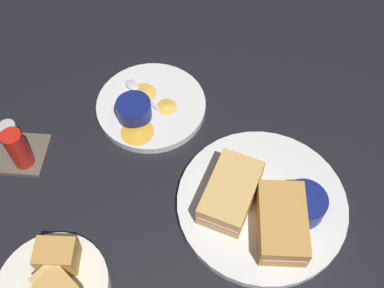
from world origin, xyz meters
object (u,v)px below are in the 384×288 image
(plate_sandwich_main, at_px, (262,203))
(condiment_caddy, at_px, (18,148))
(spoon_by_dark_ramekin, at_px, (267,203))
(ramekin_light_gravy, at_px, (134,109))
(spoon_by_gravy_ramekin, at_px, (136,89))
(bread_basket_rear, at_px, (55,285))
(plate_chips_companion, at_px, (151,106))
(ramekin_dark_sauce, at_px, (303,204))
(sandwich_half_near, at_px, (231,192))
(sandwich_half_far, at_px, (282,223))

(plate_sandwich_main, height_order, condiment_caddy, condiment_caddy)
(spoon_by_dark_ramekin, xyz_separation_m, ramekin_light_gravy, (0.17, 0.25, 0.02))
(spoon_by_gravy_ramekin, height_order, condiment_caddy, condiment_caddy)
(bread_basket_rear, bearing_deg, spoon_by_gravy_ramekin, -9.02)
(ramekin_light_gravy, bearing_deg, plate_chips_companion, -39.81)
(ramekin_dark_sauce, bearing_deg, ramekin_light_gravy, 60.64)
(ramekin_dark_sauce, relative_size, spoon_by_gravy_ramekin, 0.93)
(spoon_by_dark_ramekin, distance_m, ramekin_light_gravy, 0.31)
(ramekin_dark_sauce, height_order, condiment_caddy, condiment_caddy)
(sandwich_half_near, bearing_deg, ramekin_light_gravy, 48.98)
(spoon_by_dark_ramekin, bearing_deg, plate_sandwich_main, 53.10)
(plate_chips_companion, xyz_separation_m, bread_basket_rear, (-0.37, 0.10, 0.02))
(plate_sandwich_main, bearing_deg, ramekin_dark_sauce, -98.79)
(spoon_by_dark_ramekin, bearing_deg, bread_basket_rear, 117.54)
(sandwich_half_near, distance_m, sandwich_half_far, 0.10)
(bread_basket_rear, bearing_deg, plate_sandwich_main, -61.22)
(sandwich_half_far, height_order, spoon_by_gravy_ramekin, sandwich_half_far)
(ramekin_dark_sauce, bearing_deg, spoon_by_gravy_ramekin, 52.99)
(ramekin_dark_sauce, relative_size, spoon_by_dark_ramekin, 0.77)
(ramekin_light_gravy, height_order, bread_basket_rear, bread_basket_rear)
(plate_chips_companion, height_order, condiment_caddy, condiment_caddy)
(ramekin_dark_sauce, xyz_separation_m, condiment_caddy, (0.07, 0.51, -0.00))
(sandwich_half_far, height_order, spoon_by_dark_ramekin, sandwich_half_far)
(spoon_by_dark_ramekin, relative_size, ramekin_light_gravy, 1.49)
(sandwich_half_far, bearing_deg, ramekin_dark_sauce, -44.32)
(spoon_by_gravy_ramekin, bearing_deg, sandwich_half_far, -134.71)
(sandwich_half_near, relative_size, plate_chips_companion, 0.68)
(sandwich_half_near, bearing_deg, sandwich_half_far, -119.79)
(sandwich_half_far, distance_m, spoon_by_dark_ramekin, 0.05)
(plate_chips_companion, relative_size, bread_basket_rear, 1.25)
(ramekin_dark_sauce, distance_m, spoon_by_dark_ramekin, 0.06)
(plate_sandwich_main, distance_m, sandwich_half_far, 0.06)
(condiment_caddy, bearing_deg, ramekin_dark_sauce, -98.17)
(bread_basket_rear, bearing_deg, sandwich_half_far, -69.98)
(sandwich_half_near, xyz_separation_m, spoon_by_gravy_ramekin, (0.23, 0.20, -0.02))
(ramekin_dark_sauce, bearing_deg, sandwich_half_near, 85.32)
(sandwich_half_far, distance_m, plate_chips_companion, 0.35)
(sandwich_half_near, relative_size, condiment_caddy, 1.55)
(plate_sandwich_main, height_order, bread_basket_rear, bread_basket_rear)
(sandwich_half_far, relative_size, ramekin_dark_sauce, 1.77)
(ramekin_dark_sauce, height_order, spoon_by_dark_ramekin, ramekin_dark_sauce)
(sandwich_half_far, height_order, bread_basket_rear, bread_basket_rear)
(bread_basket_rear, relative_size, condiment_caddy, 1.82)
(ramekin_dark_sauce, relative_size, ramekin_light_gravy, 1.14)
(plate_chips_companion, relative_size, ramekin_light_gravy, 3.24)
(ramekin_light_gravy, relative_size, bread_basket_rear, 0.39)
(bread_basket_rear, distance_m, condiment_caddy, 0.27)
(ramekin_dark_sauce, xyz_separation_m, plate_chips_companion, (0.21, 0.28, -0.03))
(sandwich_half_near, xyz_separation_m, ramekin_dark_sauce, (-0.01, -0.12, -0.00))
(ramekin_dark_sauce, xyz_separation_m, spoon_by_gravy_ramekin, (0.24, 0.32, -0.02))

